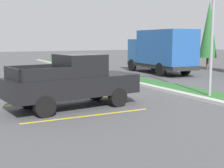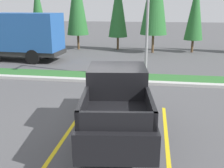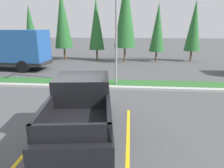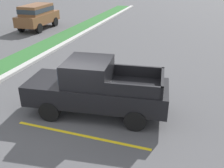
% 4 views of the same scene
% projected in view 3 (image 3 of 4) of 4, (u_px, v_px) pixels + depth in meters
% --- Properties ---
extents(ground_plane, '(120.00, 120.00, 0.00)m').
position_uv_depth(ground_plane, '(70.00, 127.00, 7.63)').
color(ground_plane, '#4C4C4F').
extents(parking_line_near, '(0.12, 4.80, 0.01)m').
position_uv_depth(parking_line_near, '(41.00, 134.00, 7.10)').
color(parking_line_near, yellow).
rests_on(parking_line_near, ground).
extents(parking_line_far, '(0.12, 4.80, 0.01)m').
position_uv_depth(parking_line_far, '(128.00, 138.00, 6.84)').
color(parking_line_far, yellow).
rests_on(parking_line_far, ground).
extents(curb_strip, '(56.00, 0.40, 0.15)m').
position_uv_depth(curb_strip, '(93.00, 87.00, 12.39)').
color(curb_strip, '#B2B2AD').
rests_on(curb_strip, ground).
extents(grass_median, '(56.00, 1.80, 0.06)m').
position_uv_depth(grass_median, '(96.00, 83.00, 13.45)').
color(grass_median, '#2D662D').
rests_on(grass_median, ground).
extents(pickup_truck_main, '(2.55, 5.42, 2.10)m').
position_uv_depth(pickup_truck_main, '(82.00, 108.00, 6.73)').
color(pickup_truck_main, black).
rests_on(pickup_truck_main, ground).
extents(cargo_truck_distant, '(6.89, 2.73, 3.40)m').
position_uv_depth(cargo_truck_distant, '(10.00, 48.00, 17.26)').
color(cargo_truck_distant, black).
rests_on(cargo_truck_distant, ground).
extents(street_light, '(0.24, 1.49, 7.39)m').
position_uv_depth(street_light, '(116.00, 16.00, 11.83)').
color(street_light, gray).
rests_on(street_light, ground).
extents(cypress_tree_leftmost, '(1.57, 1.57, 6.02)m').
position_uv_depth(cypress_tree_leftmost, '(30.00, 28.00, 22.29)').
color(cypress_tree_leftmost, brown).
rests_on(cypress_tree_leftmost, ground).
extents(cypress_tree_left_inner, '(1.95, 1.95, 7.52)m').
position_uv_depth(cypress_tree_left_inner, '(62.00, 19.00, 21.66)').
color(cypress_tree_left_inner, brown).
rests_on(cypress_tree_left_inner, ground).
extents(cypress_tree_center, '(1.71, 1.71, 6.57)m').
position_uv_depth(cypress_tree_center, '(96.00, 24.00, 21.82)').
color(cypress_tree_center, brown).
rests_on(cypress_tree_center, ground).
extents(cypress_tree_right_inner, '(2.25, 2.25, 8.67)m').
position_uv_depth(cypress_tree_right_inner, '(125.00, 11.00, 20.11)').
color(cypress_tree_right_inner, brown).
rests_on(cypress_tree_right_inner, ground).
extents(cypress_tree_rightmost, '(1.57, 1.57, 6.03)m').
position_uv_depth(cypress_tree_rightmost, '(158.00, 28.00, 20.92)').
color(cypress_tree_rightmost, brown).
rests_on(cypress_tree_rightmost, ground).
extents(cypress_tree_far_right, '(1.65, 1.65, 6.33)m').
position_uv_depth(cypress_tree_far_right, '(194.00, 26.00, 20.90)').
color(cypress_tree_far_right, brown).
rests_on(cypress_tree_far_right, ground).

